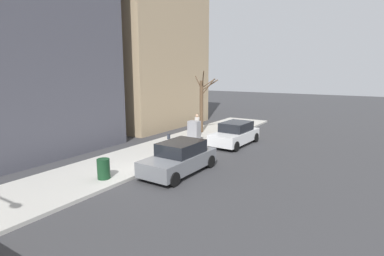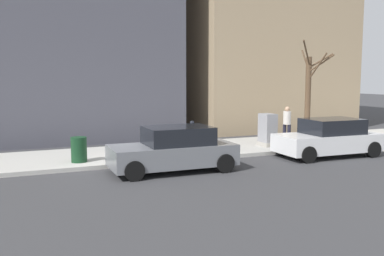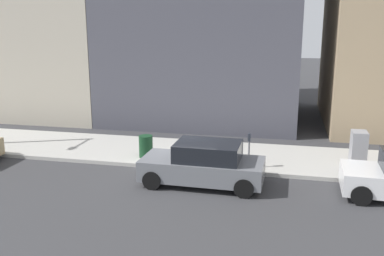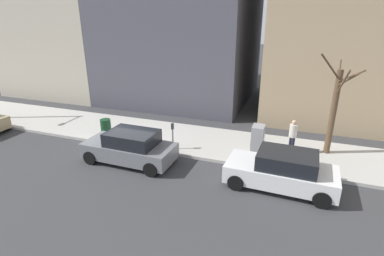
{
  "view_description": "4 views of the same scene",
  "coord_description": "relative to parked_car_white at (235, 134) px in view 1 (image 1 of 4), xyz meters",
  "views": [
    {
      "loc": [
        -9.18,
        10.26,
        4.8
      ],
      "look_at": [
        -0.38,
        -3.64,
        1.73
      ],
      "focal_mm": 28.0,
      "sensor_mm": 36.0,
      "label": 1
    },
    {
      "loc": [
        -14.55,
        3.9,
        3.17
      ],
      "look_at": [
        1.59,
        -3.05,
        1.08
      ],
      "focal_mm": 40.0,
      "sensor_mm": 36.0,
      "label": 2
    },
    {
      "loc": [
        -15.02,
        -3.81,
        5.41
      ],
      "look_at": [
        1.94,
        -0.04,
        1.22
      ],
      "focal_mm": 40.0,
      "sensor_mm": 36.0,
      "label": 3
    },
    {
      "loc": [
        -11.99,
        -8.07,
        6.43
      ],
      "look_at": [
        0.68,
        -3.48,
        1.29
      ],
      "focal_mm": 28.0,
      "sensor_mm": 36.0,
      "label": 4
    }
  ],
  "objects": [
    {
      "name": "office_tower_left",
      "position": [
        11.62,
        -3.11,
        8.17
      ],
      "size": [
        10.0,
        10.0,
        17.81
      ],
      "primitive_type": "cube",
      "color": "tan",
      "rests_on": "ground"
    },
    {
      "name": "parking_meter",
      "position": [
        1.57,
        5.31,
        0.24
      ],
      "size": [
        0.14,
        0.1,
        1.35
      ],
      "color": "slate",
      "rests_on": "sidewalk"
    },
    {
      "name": "parked_car_grey",
      "position": [
        -0.11,
        6.7,
        0.0
      ],
      "size": [
        1.98,
        4.23,
        1.52
      ],
      "rotation": [
        0.0,
        0.0,
        -0.02
      ],
      "color": "slate",
      "rests_on": "ground"
    },
    {
      "name": "ground_plane",
      "position": [
        1.12,
        7.86,
        -0.74
      ],
      "size": [
        120.0,
        120.0,
        0.0
      ],
      "primitive_type": "plane",
      "color": "#38383A"
    },
    {
      "name": "sidewalk",
      "position": [
        3.12,
        7.86,
        -0.66
      ],
      "size": [
        4.0,
        36.0,
        0.15
      ],
      "primitive_type": "cube",
      "color": "#B2AFA8",
      "rests_on": "ground"
    },
    {
      "name": "trash_bin",
      "position": [
        2.02,
        9.52,
        -0.14
      ],
      "size": [
        0.56,
        0.56,
        0.9
      ],
      "primitive_type": "cylinder",
      "color": "#14381E",
      "rests_on": "sidewalk"
    },
    {
      "name": "utility_box",
      "position": [
        2.42,
        1.31,
        0.11
      ],
      "size": [
        0.83,
        0.61,
        1.43
      ],
      "color": "#A8A399",
      "rests_on": "sidewalk"
    },
    {
      "name": "pedestrian_near_meter",
      "position": [
        3.13,
        -0.23,
        0.35
      ],
      "size": [
        0.38,
        0.36,
        1.66
      ],
      "rotation": [
        0.0,
        0.0,
        0.45
      ],
      "color": "#1E1E2D",
      "rests_on": "sidewalk"
    },
    {
      "name": "bare_tree",
      "position": [
        3.68,
        -1.86,
        1.65
      ],
      "size": [
        1.72,
        1.81,
        4.77
      ],
      "color": "brown",
      "rests_on": "sidewalk"
    },
    {
      "name": "parked_car_white",
      "position": [
        0.0,
        0.0,
        0.0
      ],
      "size": [
        2.05,
        4.26,
        1.52
      ],
      "rotation": [
        0.0,
        0.0,
        -0.03
      ],
      "color": "white",
      "rests_on": "ground"
    }
  ]
}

